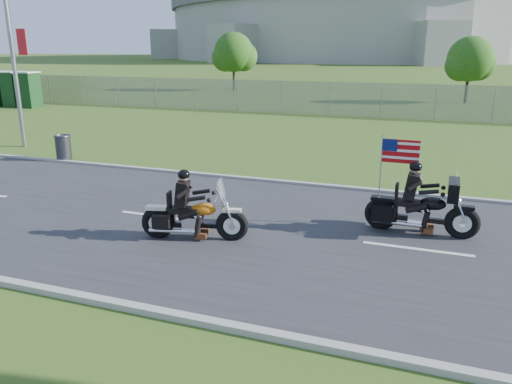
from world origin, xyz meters
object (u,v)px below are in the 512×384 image
(motorcycle_lead, at_px, (193,218))
(motorcycle_follow, at_px, (421,210))
(trash_can, at_px, (64,149))
(porta_toilet_b, at_px, (13,90))
(streetlight, at_px, (11,4))
(porta_toilet_a, at_px, (29,90))

(motorcycle_lead, relative_size, motorcycle_follow, 0.94)
(motorcycle_lead, xyz_separation_m, trash_can, (-7.90, 5.31, -0.03))
(porta_toilet_b, relative_size, motorcycle_follow, 0.93)
(streetlight, relative_size, trash_can, 10.64)
(motorcycle_follow, height_order, trash_can, motorcycle_follow)
(trash_can, bearing_deg, motorcycle_follow, -14.78)
(porta_toilet_a, distance_m, motorcycle_lead, 27.97)
(porta_toilet_b, height_order, trash_can, porta_toilet_b)
(streetlight, distance_m, porta_toilet_a, 15.39)
(porta_toilet_a, bearing_deg, motorcycle_follow, -31.62)
(motorcycle_lead, bearing_deg, streetlight, 133.43)
(streetlight, xyz_separation_m, trash_can, (3.47, -1.92, -5.17))
(porta_toilet_b, xyz_separation_m, motorcycle_follow, (27.39, -16.00, -0.58))
(porta_toilet_a, xyz_separation_m, trash_can, (13.49, -12.70, -0.68))
(porta_toilet_b, xyz_separation_m, motorcycle_lead, (22.79, -18.01, -0.65))
(streetlight, relative_size, motorcycle_follow, 4.04)
(streetlight, height_order, motorcycle_follow, streetlight)
(porta_toilet_a, height_order, motorcycle_follow, porta_toilet_a)
(porta_toilet_b, distance_m, trash_can, 19.58)
(porta_toilet_a, height_order, porta_toilet_b, same)
(porta_toilet_b, bearing_deg, trash_can, -40.46)
(motorcycle_follow, relative_size, trash_can, 2.63)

